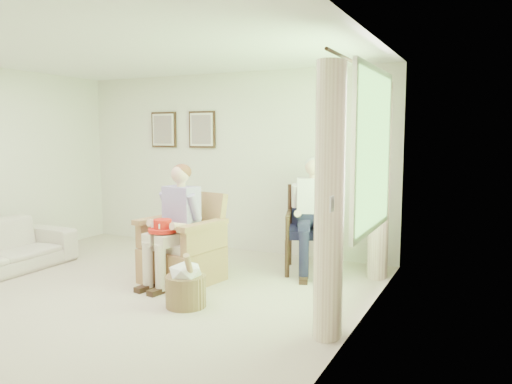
% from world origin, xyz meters
% --- Properties ---
extents(floor, '(5.50, 5.50, 0.00)m').
position_xyz_m(floor, '(0.00, 0.00, 0.00)').
color(floor, '#C1B19B').
rests_on(floor, ground).
extents(back_wall, '(5.00, 0.04, 2.60)m').
position_xyz_m(back_wall, '(0.00, 2.75, 1.30)').
color(back_wall, silver).
rests_on(back_wall, ground).
extents(right_wall, '(0.04, 5.50, 2.60)m').
position_xyz_m(right_wall, '(2.50, 0.00, 1.30)').
color(right_wall, silver).
rests_on(right_wall, ground).
extents(ceiling, '(5.00, 5.50, 0.02)m').
position_xyz_m(ceiling, '(0.00, 0.00, 2.60)').
color(ceiling, white).
rests_on(ceiling, back_wall).
extents(window, '(0.13, 2.50, 1.63)m').
position_xyz_m(window, '(2.46, 1.20, 1.58)').
color(window, '#2D6B23').
rests_on(window, right_wall).
extents(curtain_left, '(0.34, 0.34, 2.30)m').
position_xyz_m(curtain_left, '(2.33, 0.22, 1.15)').
color(curtain_left, beige).
rests_on(curtain_left, ground).
extents(curtain_right, '(0.34, 0.34, 2.30)m').
position_xyz_m(curtain_right, '(2.33, 2.18, 1.15)').
color(curtain_right, beige).
rests_on(curtain_right, ground).
extents(framed_print_left, '(0.45, 0.05, 0.55)m').
position_xyz_m(framed_print_left, '(-1.15, 2.71, 1.78)').
color(framed_print_left, '#382114').
rests_on(framed_print_left, back_wall).
extents(framed_print_right, '(0.45, 0.05, 0.55)m').
position_xyz_m(framed_print_right, '(-0.45, 2.71, 1.78)').
color(framed_print_right, '#382114').
rests_on(framed_print_right, back_wall).
extents(wicker_armchair, '(0.81, 0.80, 1.03)m').
position_xyz_m(wicker_armchair, '(0.32, 1.04, 0.33)').
color(wicker_armchair, tan).
rests_on(wicker_armchair, ground).
extents(wood_armchair, '(0.67, 0.63, 1.04)m').
position_xyz_m(wood_armchair, '(1.55, 2.16, 0.57)').
color(wood_armchair, black).
rests_on(wood_armchair, ground).
extents(person_wicker, '(0.40, 0.63, 1.35)m').
position_xyz_m(person_wicker, '(0.32, 0.91, 0.79)').
color(person_wicker, beige).
rests_on(person_wicker, ground).
extents(person_dark, '(0.40, 0.63, 1.40)m').
position_xyz_m(person_dark, '(1.55, 1.99, 0.83)').
color(person_dark, '#171733').
rests_on(person_dark, ground).
extents(red_hat, '(0.32, 0.32, 0.14)m').
position_xyz_m(red_hat, '(0.28, 0.70, 0.69)').
color(red_hat, red).
rests_on(red_hat, person_wicker).
extents(hatbox, '(0.45, 0.45, 0.59)m').
position_xyz_m(hatbox, '(0.84, 0.31, 0.23)').
color(hatbox, tan).
rests_on(hatbox, ground).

